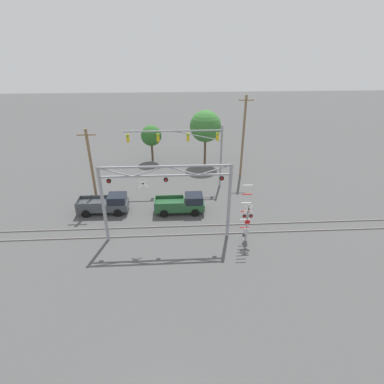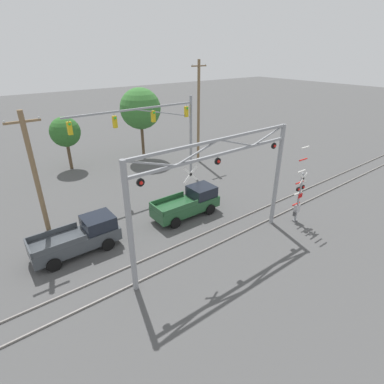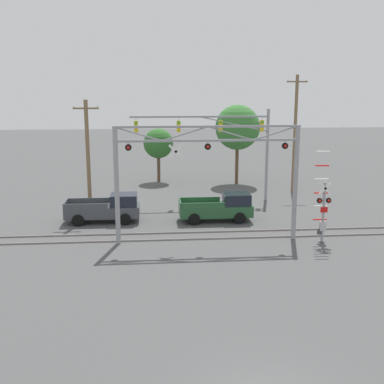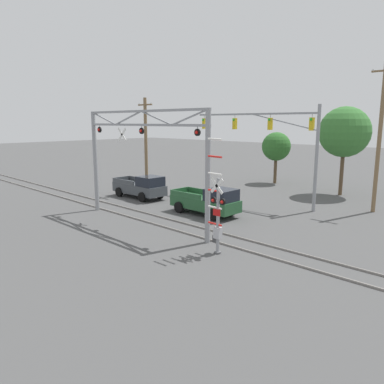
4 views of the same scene
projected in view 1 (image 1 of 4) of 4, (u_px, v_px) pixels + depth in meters
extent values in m
cube|color=gray|center=(168.00, 235.00, 27.47)|extent=(80.00, 0.08, 0.10)
cube|color=gray|center=(169.00, 227.00, 28.74)|extent=(80.00, 0.08, 0.10)
cylinder|color=gray|center=(103.00, 206.00, 25.36)|extent=(0.28, 0.28, 7.04)
cylinder|color=gray|center=(229.00, 202.00, 25.91)|extent=(0.28, 0.28, 7.04)
cube|color=gray|center=(166.00, 176.00, 24.43)|extent=(11.05, 0.14, 0.14)
cube|color=gray|center=(165.00, 166.00, 24.07)|extent=(11.05, 0.14, 0.14)
cube|color=gray|center=(115.00, 172.00, 24.04)|extent=(2.71, 0.08, 0.89)
cube|color=gray|center=(149.00, 171.00, 24.18)|extent=(2.71, 0.08, 0.89)
cube|color=gray|center=(182.00, 171.00, 24.32)|extent=(2.71, 0.08, 0.89)
cube|color=gray|center=(215.00, 170.00, 24.46)|extent=(2.71, 0.08, 0.89)
cylinder|color=black|center=(109.00, 181.00, 24.36)|extent=(0.38, 0.10, 0.38)
sphere|color=red|center=(109.00, 181.00, 24.30)|extent=(0.18, 0.18, 0.18)
cylinder|color=gray|center=(108.00, 178.00, 24.25)|extent=(0.04, 0.04, 0.10)
cylinder|color=black|center=(166.00, 180.00, 24.60)|extent=(0.38, 0.10, 0.38)
sphere|color=red|center=(166.00, 180.00, 24.54)|extent=(0.18, 0.18, 0.18)
cylinder|color=gray|center=(166.00, 177.00, 24.49)|extent=(0.04, 0.04, 0.10)
cylinder|color=black|center=(222.00, 178.00, 24.83)|extent=(0.38, 0.10, 0.38)
sphere|color=red|center=(222.00, 179.00, 24.77)|extent=(0.18, 0.18, 0.18)
cylinder|color=gray|center=(222.00, 176.00, 24.73)|extent=(0.04, 0.04, 0.10)
cube|color=white|center=(143.00, 184.00, 24.53)|extent=(0.88, 0.03, 0.88)
cube|color=white|center=(143.00, 184.00, 24.53)|extent=(0.88, 0.03, 0.88)
cylinder|color=black|center=(143.00, 184.00, 24.51)|extent=(0.04, 0.04, 0.02)
cylinder|color=gray|center=(247.00, 223.00, 25.92)|extent=(0.16, 0.16, 3.73)
cylinder|color=#59595B|center=(245.00, 241.00, 26.74)|extent=(0.35, 0.35, 0.10)
cube|color=white|center=(249.00, 209.00, 25.13)|extent=(0.78, 0.03, 0.78)
cube|color=white|center=(249.00, 209.00, 25.13)|extent=(0.78, 0.03, 0.78)
cylinder|color=black|center=(249.00, 209.00, 25.11)|extent=(0.04, 0.04, 0.02)
cylinder|color=black|center=(244.00, 216.00, 25.55)|extent=(0.32, 0.09, 0.32)
sphere|color=red|center=(245.00, 216.00, 25.50)|extent=(0.16, 0.16, 0.16)
cylinder|color=black|center=(251.00, 216.00, 25.58)|extent=(0.32, 0.09, 0.32)
sphere|color=red|center=(251.00, 216.00, 25.53)|extent=(0.16, 0.16, 0.16)
cube|color=gray|center=(248.00, 216.00, 25.57)|extent=(0.64, 0.06, 0.06)
cube|color=red|center=(247.00, 222.00, 25.73)|extent=(0.44, 0.02, 0.32)
cube|color=#B2B2B7|center=(246.00, 231.00, 26.29)|extent=(0.36, 0.28, 0.56)
cylinder|color=red|center=(244.00, 227.00, 26.09)|extent=(0.82, 0.09, 0.10)
cylinder|color=white|center=(245.00, 220.00, 25.72)|extent=(0.82, 0.09, 0.10)
cylinder|color=red|center=(246.00, 211.00, 25.34)|extent=(0.82, 0.09, 0.10)
cylinder|color=white|center=(246.00, 203.00, 24.97)|extent=(0.82, 0.09, 0.10)
cylinder|color=red|center=(247.00, 194.00, 24.60)|extent=(0.82, 0.09, 0.10)
cylinder|color=white|center=(248.00, 185.00, 24.23)|extent=(0.82, 0.09, 0.10)
cube|color=#3F3F42|center=(244.00, 235.00, 26.44)|extent=(0.24, 0.12, 0.36)
cylinder|color=gray|center=(221.00, 157.00, 35.23)|extent=(0.24, 0.24, 7.54)
cube|color=gray|center=(173.00, 131.00, 33.50)|extent=(11.14, 0.14, 0.14)
cube|color=gray|center=(198.00, 136.00, 33.91)|extent=(5.59, 0.08, 1.28)
cylinder|color=gray|center=(127.00, 133.00, 33.31)|extent=(0.04, 0.04, 0.30)
cube|color=gold|center=(128.00, 138.00, 33.58)|extent=(0.30, 0.26, 0.91)
sphere|color=green|center=(127.00, 136.00, 33.29)|extent=(0.18, 0.18, 0.18)
cylinder|color=gray|center=(158.00, 133.00, 33.48)|extent=(0.04, 0.04, 0.30)
cube|color=gold|center=(158.00, 138.00, 33.76)|extent=(0.30, 0.26, 0.91)
sphere|color=green|center=(158.00, 135.00, 33.46)|extent=(0.18, 0.18, 0.18)
cylinder|color=gray|center=(188.00, 132.00, 33.65)|extent=(0.04, 0.04, 0.30)
cube|color=gold|center=(188.00, 137.00, 33.93)|extent=(0.30, 0.26, 0.91)
sphere|color=green|center=(188.00, 135.00, 33.63)|extent=(0.18, 0.18, 0.18)
cylinder|color=gray|center=(218.00, 132.00, 33.83)|extent=(0.04, 0.04, 0.30)
cube|color=gold|center=(218.00, 137.00, 34.10)|extent=(0.30, 0.26, 0.91)
sphere|color=green|center=(218.00, 134.00, 33.81)|extent=(0.18, 0.18, 0.18)
cube|color=#23512D|center=(179.00, 205.00, 30.93)|extent=(5.09, 1.86, 0.78)
cube|color=black|center=(194.00, 198.00, 30.65)|extent=(1.81, 1.71, 0.78)
cube|color=#23512D|center=(169.00, 205.00, 29.83)|extent=(2.88, 0.08, 0.35)
cube|color=#23512D|center=(170.00, 197.00, 31.41)|extent=(2.88, 0.08, 0.35)
cube|color=#23512D|center=(155.00, 201.00, 30.54)|extent=(0.10, 1.78, 0.35)
cylinder|color=black|center=(195.00, 213.00, 30.35)|extent=(0.80, 0.24, 0.80)
cylinder|color=black|center=(194.00, 204.00, 32.02)|extent=(0.80, 0.24, 0.80)
cylinder|color=black|center=(164.00, 214.00, 30.19)|extent=(0.80, 0.24, 0.80)
cylinder|color=black|center=(165.00, 205.00, 31.86)|extent=(0.80, 0.24, 0.80)
cube|color=#3D4247|center=(103.00, 205.00, 30.91)|extent=(5.12, 1.86, 0.78)
cube|color=black|center=(117.00, 198.00, 30.63)|extent=(1.82, 1.71, 0.78)
cube|color=#3D4247|center=(90.00, 205.00, 29.81)|extent=(2.90, 0.08, 0.35)
cube|color=#3D4247|center=(95.00, 197.00, 31.39)|extent=(2.90, 0.08, 0.35)
cube|color=#3D4247|center=(78.00, 201.00, 30.52)|extent=(0.10, 1.78, 0.35)
cylinder|color=black|center=(118.00, 213.00, 30.33)|extent=(0.80, 0.24, 0.80)
cylinder|color=black|center=(121.00, 204.00, 32.00)|extent=(0.80, 0.24, 0.80)
cylinder|color=black|center=(86.00, 214.00, 30.17)|extent=(0.80, 0.24, 0.80)
cylinder|color=black|center=(90.00, 205.00, 31.84)|extent=(0.80, 0.24, 0.80)
cylinder|color=brown|center=(92.00, 169.00, 30.81)|extent=(0.28, 0.28, 8.39)
cube|color=brown|center=(86.00, 135.00, 29.18)|extent=(1.80, 0.12, 0.12)
cylinder|color=silver|center=(78.00, 134.00, 29.09)|extent=(0.08, 0.08, 0.12)
cylinder|color=silver|center=(95.00, 134.00, 29.18)|extent=(0.08, 0.08, 0.12)
cylinder|color=brown|center=(243.00, 138.00, 37.26)|extent=(0.28, 0.28, 10.32)
cube|color=brown|center=(246.00, 100.00, 35.19)|extent=(1.80, 0.12, 0.12)
cylinder|color=silver|center=(239.00, 99.00, 35.10)|extent=(0.08, 0.08, 0.12)
cylinder|color=silver|center=(253.00, 99.00, 35.19)|extent=(0.08, 0.08, 0.12)
cylinder|color=brown|center=(152.00, 152.00, 43.83)|extent=(0.32, 0.32, 2.81)
sphere|color=#2D6628|center=(151.00, 136.00, 42.72)|extent=(2.94, 2.94, 2.94)
cylinder|color=brown|center=(205.00, 151.00, 42.52)|extent=(0.32, 0.32, 3.98)
sphere|color=#387533|center=(205.00, 126.00, 40.93)|extent=(4.31, 4.31, 4.31)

